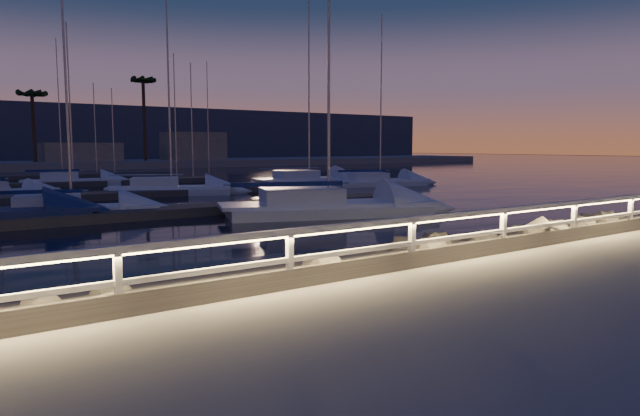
# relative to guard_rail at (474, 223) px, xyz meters

# --- Properties ---
(ground) EXTENTS (400.00, 400.00, 0.00)m
(ground) POSITION_rel_guard_rail_xyz_m (0.07, 0.00, -0.77)
(ground) COLOR gray
(ground) RESTS_ON ground
(harbor_water) EXTENTS (400.00, 440.00, 0.60)m
(harbor_water) POSITION_rel_guard_rail_xyz_m (0.07, 31.22, -1.74)
(harbor_water) COLOR black
(harbor_water) RESTS_ON ground
(guard_rail) EXTENTS (44.11, 0.12, 1.06)m
(guard_rail) POSITION_rel_guard_rail_xyz_m (0.00, 0.00, 0.00)
(guard_rail) COLOR white
(guard_rail) RESTS_ON ground
(riprap) EXTENTS (32.69, 2.93, 1.35)m
(riprap) POSITION_rel_guard_rail_xyz_m (-1.51, 1.57, -1.01)
(riprap) COLOR #625C54
(riprap) RESTS_ON ground
(floating_docks) EXTENTS (22.00, 36.00, 0.40)m
(floating_docks) POSITION_rel_guard_rail_xyz_m (0.07, 32.50, -1.17)
(floating_docks) COLOR #625A51
(floating_docks) RESTS_ON ground
(far_shore) EXTENTS (160.00, 14.00, 5.20)m
(far_shore) POSITION_rel_guard_rail_xyz_m (-0.06, 74.05, -0.48)
(far_shore) COLOR gray
(far_shore) RESTS_ON ground
(palm_center) EXTENTS (3.00, 3.00, 9.70)m
(palm_center) POSITION_rel_guard_rail_xyz_m (2.07, 73.00, 8.01)
(palm_center) COLOR #513726
(palm_center) RESTS_ON ground
(palm_right) EXTENTS (3.00, 3.00, 12.20)m
(palm_right) POSITION_rel_guard_rail_xyz_m (16.07, 72.00, 10.26)
(palm_right) COLOR #513726
(palm_right) RESTS_ON ground
(sailboat_c) EXTENTS (7.40, 3.72, 12.10)m
(sailboat_c) POSITION_rel_guard_rail_xyz_m (-5.18, 17.60, -0.98)
(sailboat_c) COLOR white
(sailboat_c) RESTS_ON ground
(sailboat_d) EXTENTS (9.94, 5.87, 16.27)m
(sailboat_d) POSITION_rel_guard_rail_xyz_m (4.37, 12.09, -0.92)
(sailboat_d) COLOR white
(sailboat_d) RESTS_ON ground
(sailboat_g) EXTENTS (8.01, 5.16, 13.27)m
(sailboat_g) POSITION_rel_guard_rail_xyz_m (2.61, 26.63, -0.95)
(sailboat_g) COLOR white
(sailboat_g) RESTS_ON ground
(sailboat_h) EXTENTS (8.02, 4.21, 13.08)m
(sailboat_h) POSITION_rel_guard_rail_xyz_m (18.82, 25.10, -0.98)
(sailboat_h) COLOR white
(sailboat_h) RESTS_ON ground
(sailboat_k) EXTENTS (7.63, 3.66, 12.50)m
(sailboat_k) POSITION_rel_guard_rail_xyz_m (-0.73, 38.66, -0.97)
(sailboat_k) COLOR white
(sailboat_k) RESTS_ON ground
(sailboat_l) EXTENTS (9.15, 3.48, 15.13)m
(sailboat_l) POSITION_rel_guard_rail_xyz_m (14.93, 29.23, -0.94)
(sailboat_l) COLOR white
(sailboat_l) RESTS_ON ground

